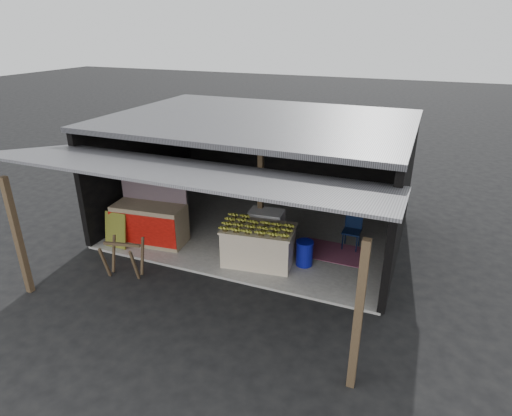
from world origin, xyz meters
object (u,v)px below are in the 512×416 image
at_px(banana_table, 259,245).
at_px(white_crate, 266,228).
at_px(water_barrel, 304,254).
at_px(neighbor_stall, 150,222).
at_px(sawhorse, 123,255).
at_px(plastic_chair, 353,227).

bearing_deg(banana_table, white_crate, 92.47).
relative_size(white_crate, water_barrel, 1.63).
relative_size(banana_table, neighbor_stall, 0.93).
distance_m(sawhorse, plastic_chair, 5.34).
height_order(banana_table, sawhorse, banana_table).
bearing_deg(neighbor_stall, white_crate, 12.30).
relative_size(neighbor_stall, plastic_chair, 2.07).
height_order(water_barrel, plastic_chair, plastic_chair).
height_order(banana_table, neighbor_stall, neighbor_stall).
bearing_deg(water_barrel, banana_table, -163.44).
bearing_deg(white_crate, sawhorse, -139.66).
bearing_deg(plastic_chair, neighbor_stall, -159.84).
bearing_deg(plastic_chair, white_crate, -158.81).
bearing_deg(sawhorse, water_barrel, 15.06).
height_order(sawhorse, water_barrel, sawhorse).
bearing_deg(banana_table, plastic_chair, 33.69).
distance_m(white_crate, neighbor_stall, 2.87).
bearing_deg(water_barrel, plastic_chair, 57.29).
xyz_separation_m(sawhorse, water_barrel, (3.50, 1.85, -0.17)).
bearing_deg(neighbor_stall, sawhorse, -82.80).
relative_size(neighbor_stall, water_barrel, 3.28).
xyz_separation_m(banana_table, water_barrel, (0.99, 0.30, -0.16)).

